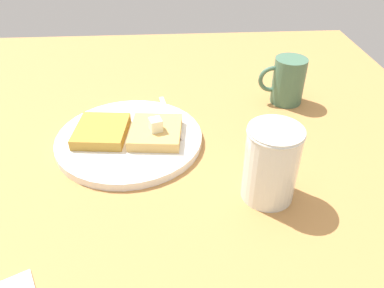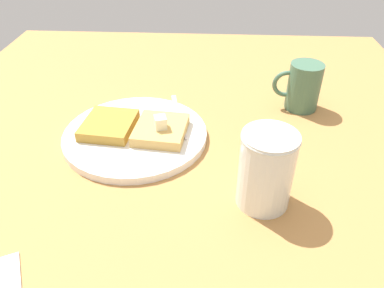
{
  "view_description": "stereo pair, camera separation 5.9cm",
  "coord_description": "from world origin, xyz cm",
  "views": [
    {
      "loc": [
        0.82,
        59.04,
        42.03
      ],
      "look_at": [
        -2.38,
        11.04,
        7.41
      ],
      "focal_mm": 35.0,
      "sensor_mm": 36.0,
      "label": 1
    },
    {
      "loc": [
        -5.09,
        59.07,
        42.03
      ],
      "look_at": [
        -2.38,
        11.04,
        7.41
      ],
      "focal_mm": 35.0,
      "sensor_mm": 36.0,
      "label": 2
    }
  ],
  "objects": [
    {
      "name": "toast_slice_middle",
      "position": [
        13.14,
        3.05,
        5.27
      ],
      "size": [
        9.74,
        10.6,
        1.87
      ],
      "primitive_type": "cube",
      "rotation": [
        0.0,
        0.0,
        -0.1
      ],
      "color": "#B48532",
      "rests_on": "plate"
    },
    {
      "name": "plate",
      "position": [
        8.35,
        3.55,
        3.74
      ],
      "size": [
        25.9,
        25.9,
        1.42
      ],
      "color": "white",
      "rests_on": "table_surface"
    },
    {
      "name": "fork",
      "position": [
        1.04,
        -0.96,
        4.51
      ],
      "size": [
        4.26,
        16.0,
        0.36
      ],
      "color": "silver",
      "rests_on": "plate"
    },
    {
      "name": "coffee_mug",
      "position": [
        -23.42,
        -9.49,
        7.74
      ],
      "size": [
        9.61,
        6.54,
        9.58
      ],
      "color": "#436A52",
      "rests_on": "table_surface"
    },
    {
      "name": "table_surface",
      "position": [
        0.0,
        0.0,
        1.46
      ],
      "size": [
        105.28,
        105.28,
        2.91
      ],
      "primitive_type": "cube",
      "color": "#B17B42",
      "rests_on": "ground"
    },
    {
      "name": "toast_slice_left",
      "position": [
        3.56,
        4.05,
        5.27
      ],
      "size": [
        9.74,
        10.6,
        1.87
      ],
      "primitive_type": "cube",
      "rotation": [
        0.0,
        0.0,
        -0.1
      ],
      "color": "tan",
      "rests_on": "plate"
    },
    {
      "name": "butter_pat_primary",
      "position": [
        3.45,
        4.79,
        7.3
      ],
      "size": [
        2.53,
        2.67,
        2.2
      ],
      "primitive_type": "cube",
      "rotation": [
        0.0,
        0.0,
        1.87
      ],
      "color": "#F0EFC7",
      "rests_on": "toast_slice_left"
    },
    {
      "name": "syrup_jar",
      "position": [
        -13.12,
        18.54,
        8.51
      ],
      "size": [
        7.89,
        7.89,
        11.76
      ],
      "color": "#592708",
      "rests_on": "table_surface"
    }
  ]
}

